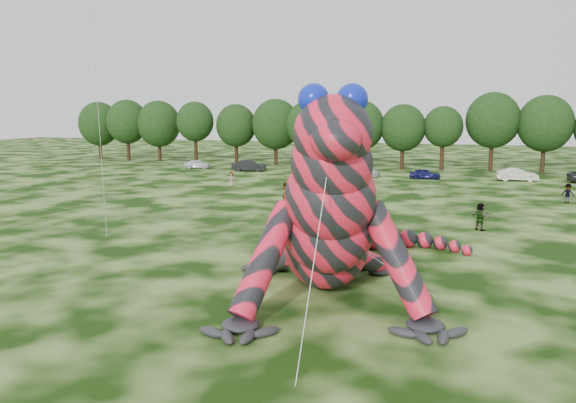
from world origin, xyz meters
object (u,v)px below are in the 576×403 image
(tree_2, at_px, (159,131))
(spectator_1, at_px, (367,199))
(car_1, at_px, (249,166))
(car_4, at_px, (425,174))
(tree_1, at_px, (128,130))
(tree_10, at_px, (492,132))
(tree_3, at_px, (195,132))
(tree_5, at_px, (276,132))
(spectator_0, at_px, (285,193))
(spectator_4, at_px, (231,179))
(inflatable_gecko, at_px, (325,188))
(spectator_2, at_px, (568,193))
(car_2, at_px, (323,168))
(tree_9, at_px, (443,138))
(spectator_5, at_px, (480,217))
(tree_4, at_px, (236,134))
(car_5, at_px, (517,175))
(tree_8, at_px, (403,137))
(tree_7, at_px, (360,135))
(car_3, at_px, (361,170))
(tree_6, at_px, (309,134))
(tree_0, at_px, (99,130))
(tree_11, at_px, (545,134))
(car_0, at_px, (198,164))

(tree_2, relative_size, spectator_1, 5.93)
(car_1, height_order, car_4, car_1)
(tree_1, bearing_deg, tree_10, 0.54)
(tree_3, height_order, spectator_1, tree_3)
(tree_5, xyz_separation_m, spectator_0, (12.20, -33.75, -3.98))
(spectator_4, bearing_deg, inflatable_gecko, -79.71)
(spectator_2, height_order, spectator_1, spectator_2)
(car_2, xyz_separation_m, car_4, (13.13, -2.62, -0.01))
(tree_5, height_order, car_1, tree_5)
(tree_5, bearing_deg, tree_9, -2.58)
(car_4, xyz_separation_m, spectator_5, (5.54, -28.53, 0.32))
(tree_3, distance_m, spectator_1, 46.11)
(spectator_4, bearing_deg, tree_1, 119.11)
(tree_4, bearing_deg, tree_10, -0.21)
(car_1, xyz_separation_m, car_5, (33.49, -0.73, -0.01))
(tree_8, bearing_deg, tree_3, 179.85)
(spectator_0, bearing_deg, tree_7, -55.16)
(car_3, relative_size, spectator_4, 3.02)
(tree_6, xyz_separation_m, car_5, (27.46, -8.91, -4.00))
(tree_1, distance_m, tree_3, 12.68)
(spectator_4, bearing_deg, tree_7, 48.03)
(tree_0, relative_size, tree_2, 0.99)
(inflatable_gecko, distance_m, tree_3, 63.30)
(tree_11, height_order, car_1, tree_11)
(car_5, xyz_separation_m, spectator_5, (-4.80, -29.73, 0.20))
(tree_4, bearing_deg, tree_1, -177.98)
(tree_9, relative_size, spectator_5, 4.62)
(inflatable_gecko, xyz_separation_m, spectator_5, (7.34, 14.70, -3.62))
(tree_2, distance_m, car_0, 14.98)
(tree_1, xyz_separation_m, car_4, (47.92, -11.48, -4.28))
(tree_3, relative_size, spectator_1, 5.81)
(tree_7, xyz_separation_m, tree_10, (17.48, 1.77, 0.51))
(tree_9, xyz_separation_m, tree_10, (6.33, 1.23, 0.91))
(tree_9, height_order, car_4, tree_9)
(tree_1, xyz_separation_m, car_5, (58.26, -10.28, -4.16))
(tree_6, relative_size, car_1, 2.08)
(tree_5, bearing_deg, tree_7, -7.13)
(tree_10, distance_m, car_3, 19.86)
(tree_7, height_order, car_1, tree_7)
(tree_7, xyz_separation_m, car_4, (9.65, -10.23, -4.12))
(tree_10, height_order, tree_11, tree_10)
(tree_9, height_order, spectator_2, tree_9)
(car_0, bearing_deg, spectator_0, -148.86)
(spectator_4, bearing_deg, tree_8, 37.13)
(spectator_2, relative_size, spectator_5, 0.92)
(tree_2, relative_size, tree_11, 0.96)
(tree_9, xyz_separation_m, spectator_2, (11.69, -25.05, -3.47))
(inflatable_gecko, distance_m, tree_11, 57.14)
(inflatable_gecko, distance_m, car_0, 55.16)
(tree_4, bearing_deg, tree_7, -5.57)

